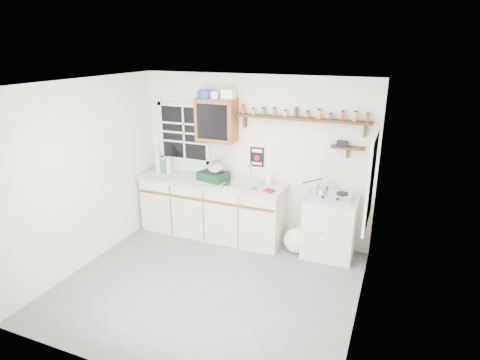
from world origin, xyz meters
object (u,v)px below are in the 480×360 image
object	(u,v)px
dish_rack	(214,174)
spice_shelf	(302,118)
right_cabinet	(329,226)
hotplate	(332,195)
main_cabinet	(212,208)
upper_cabinet	(216,120)

from	to	relation	value
dish_rack	spice_shelf	bearing A→B (deg)	23.49
right_cabinet	hotplate	xyz separation A→B (m)	(0.00, -0.02, 0.49)
right_cabinet	spice_shelf	bearing A→B (deg)	160.29
main_cabinet	dish_rack	xyz separation A→B (m)	(0.04, 0.02, 0.56)
main_cabinet	dish_rack	size ratio (longest dim) A/B	4.66
right_cabinet	dish_rack	xyz separation A→B (m)	(-1.79, -0.01, 0.57)
right_cabinet	dish_rack	distance (m)	1.88
dish_rack	upper_cabinet	bearing A→B (deg)	107.82
upper_cabinet	hotplate	world-z (taller)	upper_cabinet
upper_cabinet	spice_shelf	distance (m)	1.28
main_cabinet	right_cabinet	world-z (taller)	main_cabinet
right_cabinet	dish_rack	world-z (taller)	dish_rack
hotplate	main_cabinet	bearing A→B (deg)	178.46
upper_cabinet	hotplate	size ratio (longest dim) A/B	1.18
main_cabinet	upper_cabinet	size ratio (longest dim) A/B	3.55
spice_shelf	dish_rack	xyz separation A→B (m)	(-1.27, -0.20, -0.91)
upper_cabinet	spice_shelf	size ratio (longest dim) A/B	0.34
main_cabinet	right_cabinet	size ratio (longest dim) A/B	2.54
hotplate	upper_cabinet	bearing A→B (deg)	173.91
right_cabinet	hotplate	size ratio (longest dim) A/B	1.65
main_cabinet	spice_shelf	bearing A→B (deg)	9.22
right_cabinet	upper_cabinet	size ratio (longest dim) A/B	1.40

